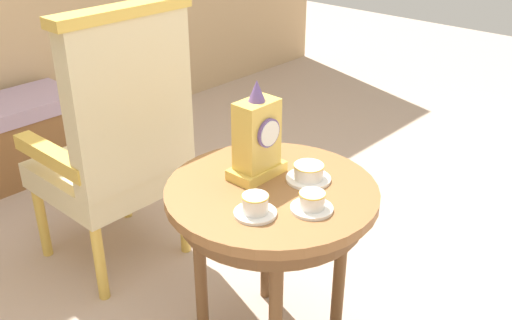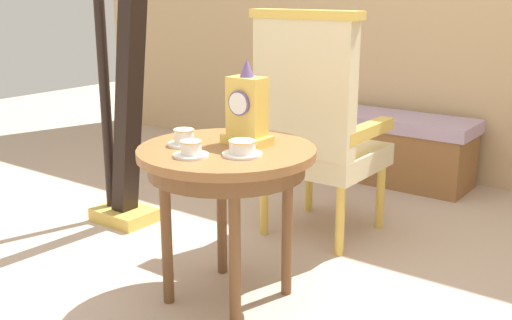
% 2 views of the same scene
% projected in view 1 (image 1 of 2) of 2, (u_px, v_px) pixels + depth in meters
% --- Properties ---
extents(side_table, '(0.70, 0.70, 0.64)m').
position_uv_depth(side_table, '(271.00, 208.00, 1.92)').
color(side_table, brown).
rests_on(side_table, ground).
extents(teacup_left, '(0.13, 0.13, 0.07)m').
position_uv_depth(teacup_left, '(255.00, 206.00, 1.73)').
color(teacup_left, white).
rests_on(teacup_left, side_table).
extents(teacup_right, '(0.13, 0.13, 0.06)m').
position_uv_depth(teacup_right, '(312.00, 202.00, 1.75)').
color(teacup_right, white).
rests_on(teacup_right, side_table).
extents(teacup_center, '(0.15, 0.15, 0.06)m').
position_uv_depth(teacup_center, '(309.00, 173.00, 1.92)').
color(teacup_center, white).
rests_on(teacup_center, side_table).
extents(mantel_clock, '(0.19, 0.11, 0.34)m').
position_uv_depth(mantel_clock, '(257.00, 139.00, 1.90)').
color(mantel_clock, gold).
rests_on(mantel_clock, side_table).
extents(armchair, '(0.56, 0.53, 1.14)m').
position_uv_depth(armchair, '(117.00, 140.00, 2.33)').
color(armchair, beige).
rests_on(armchair, ground).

